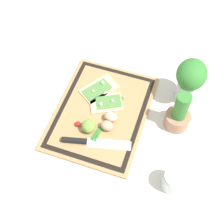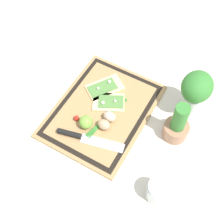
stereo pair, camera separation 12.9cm
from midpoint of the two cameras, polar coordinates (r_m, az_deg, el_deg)
ground_plane at (r=1.33m, az=1.00°, el=-0.19°), size 6.00×6.00×0.00m
cutting_board at (r=1.32m, az=1.00°, el=0.02°), size 0.50×0.38×0.02m
pizza_slice_near at (r=1.37m, az=1.27°, el=4.33°), size 0.18×0.16×0.02m
pizza_slice_far at (r=1.33m, az=2.23°, el=1.60°), size 0.14×0.16×0.02m
knife at (r=1.24m, az=-3.07°, el=-4.74°), size 0.09×0.27×0.02m
egg_brown at (r=1.25m, az=1.46°, el=-2.56°), size 0.04×0.05×0.04m
egg_pink at (r=1.27m, az=2.46°, el=-1.07°), size 0.04×0.05×0.04m
lime at (r=1.25m, az=-1.87°, el=-2.09°), size 0.06×0.06×0.06m
cherry_tomato_red at (r=1.28m, az=-3.68°, el=-1.37°), size 0.02×0.02×0.02m
scallion_bunch at (r=1.29m, az=1.91°, el=-1.15°), size 0.24×0.07×0.01m
herb_pot at (r=1.25m, az=14.71°, el=-2.72°), size 0.10×0.10×0.20m
sauce_jar at (r=1.16m, az=11.61°, el=-14.27°), size 0.08×0.08×0.09m
herb_glass at (r=1.29m, az=17.79°, el=3.39°), size 0.14×0.12×0.22m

